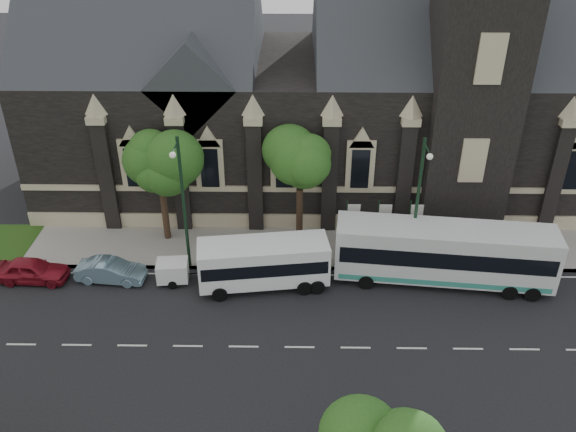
{
  "coord_description": "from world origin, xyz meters",
  "views": [
    {
      "loc": [
        2.72,
        -24.1,
        22.56
      ],
      "look_at": [
        2.3,
        6.0,
        4.6
      ],
      "focal_mm": 37.61,
      "sensor_mm": 36.0,
      "label": 1
    }
  ],
  "objects_px": {
    "street_lamp_mid": "(182,198)",
    "banner_flag_center": "(382,222)",
    "street_lamp_near": "(418,200)",
    "tour_coach": "(444,253)",
    "tree_walk_left": "(163,162)",
    "car_far_red": "(32,270)",
    "tree_walk_right": "(303,162)",
    "box_trailer": "(173,271)",
    "sedan": "(111,271)",
    "banner_flag_left": "(351,222)",
    "shuttle_bus": "(264,262)",
    "banner_flag_right": "(413,223)"
  },
  "relations": [
    {
      "from": "banner_flag_left",
      "to": "sedan",
      "type": "relative_size",
      "value": 0.94
    },
    {
      "from": "box_trailer",
      "to": "tree_walk_right",
      "type": "bearing_deg",
      "value": 26.96
    },
    {
      "from": "tree_walk_left",
      "to": "box_trailer",
      "type": "relative_size",
      "value": 2.76
    },
    {
      "from": "tree_walk_left",
      "to": "box_trailer",
      "type": "bearing_deg",
      "value": -78.26
    },
    {
      "from": "box_trailer",
      "to": "sedan",
      "type": "relative_size",
      "value": 0.65
    },
    {
      "from": "tree_walk_left",
      "to": "shuttle_bus",
      "type": "relative_size",
      "value": 0.95
    },
    {
      "from": "sedan",
      "to": "banner_flag_center",
      "type": "bearing_deg",
      "value": -73.72
    },
    {
      "from": "tour_coach",
      "to": "shuttle_bus",
      "type": "bearing_deg",
      "value": -170.7
    },
    {
      "from": "tree_walk_right",
      "to": "shuttle_bus",
      "type": "relative_size",
      "value": 0.97
    },
    {
      "from": "street_lamp_near",
      "to": "sedan",
      "type": "xyz_separation_m",
      "value": [
        -18.6,
        -1.29,
        -4.41
      ]
    },
    {
      "from": "tree_walk_right",
      "to": "banner_flag_center",
      "type": "xyz_separation_m",
      "value": [
        5.08,
        -1.71,
        -3.43
      ]
    },
    {
      "from": "sedan",
      "to": "car_far_red",
      "type": "relative_size",
      "value": 0.97
    },
    {
      "from": "box_trailer",
      "to": "banner_flag_center",
      "type": "bearing_deg",
      "value": 9.01
    },
    {
      "from": "street_lamp_mid",
      "to": "car_far_red",
      "type": "bearing_deg",
      "value": -171.77
    },
    {
      "from": "banner_flag_center",
      "to": "car_far_red",
      "type": "distance_m",
      "value": 22.01
    },
    {
      "from": "tree_walk_left",
      "to": "banner_flag_right",
      "type": "relative_size",
      "value": 1.91
    },
    {
      "from": "banner_flag_center",
      "to": "banner_flag_right",
      "type": "height_order",
      "value": "same"
    },
    {
      "from": "box_trailer",
      "to": "street_lamp_near",
      "type": "bearing_deg",
      "value": 0.22
    },
    {
      "from": "banner_flag_left",
      "to": "shuttle_bus",
      "type": "relative_size",
      "value": 0.5
    },
    {
      "from": "banner_flag_center",
      "to": "shuttle_bus",
      "type": "xyz_separation_m",
      "value": [
        -7.44,
        -3.53,
        -0.66
      ]
    },
    {
      "from": "banner_flag_left",
      "to": "banner_flag_center",
      "type": "xyz_separation_m",
      "value": [
        2.0,
        0.0,
        0.0
      ]
    },
    {
      "from": "street_lamp_near",
      "to": "sedan",
      "type": "relative_size",
      "value": 2.12
    },
    {
      "from": "street_lamp_near",
      "to": "tour_coach",
      "type": "bearing_deg",
      "value": -31.05
    },
    {
      "from": "street_lamp_mid",
      "to": "box_trailer",
      "type": "bearing_deg",
      "value": -118.9
    },
    {
      "from": "shuttle_bus",
      "to": "street_lamp_near",
      "type": "bearing_deg",
      "value": 2.38
    },
    {
      "from": "banner_flag_center",
      "to": "shuttle_bus",
      "type": "relative_size",
      "value": 0.5
    },
    {
      "from": "banner_flag_left",
      "to": "street_lamp_near",
      "type": "bearing_deg",
      "value": -27.18
    },
    {
      "from": "street_lamp_near",
      "to": "banner_flag_right",
      "type": "xyz_separation_m",
      "value": [
        0.29,
        1.91,
        -2.73
      ]
    },
    {
      "from": "banner_flag_right",
      "to": "box_trailer",
      "type": "bearing_deg",
      "value": -167.68
    },
    {
      "from": "tree_walk_right",
      "to": "street_lamp_near",
      "type": "relative_size",
      "value": 0.87
    },
    {
      "from": "street_lamp_near",
      "to": "sedan",
      "type": "bearing_deg",
      "value": -176.02
    },
    {
      "from": "box_trailer",
      "to": "shuttle_bus",
      "type": "bearing_deg",
      "value": -7.58
    },
    {
      "from": "street_lamp_mid",
      "to": "banner_flag_center",
      "type": "distance_m",
      "value": 12.73
    },
    {
      "from": "street_lamp_near",
      "to": "sedan",
      "type": "height_order",
      "value": "street_lamp_near"
    },
    {
      "from": "street_lamp_mid",
      "to": "car_far_red",
      "type": "distance_m",
      "value": 10.47
    },
    {
      "from": "tour_coach",
      "to": "box_trailer",
      "type": "xyz_separation_m",
      "value": [
        -16.48,
        -0.34,
        -1.23
      ]
    },
    {
      "from": "banner_flag_right",
      "to": "box_trailer",
      "type": "xyz_separation_m",
      "value": [
        -15.05,
        -3.29,
        -1.56
      ]
    },
    {
      "from": "tree_walk_right",
      "to": "sedan",
      "type": "relative_size",
      "value": 1.84
    },
    {
      "from": "street_lamp_near",
      "to": "tree_walk_left",
      "type": "bearing_deg",
      "value": 167.13
    },
    {
      "from": "tree_walk_left",
      "to": "street_lamp_near",
      "type": "relative_size",
      "value": 0.85
    },
    {
      "from": "street_lamp_near",
      "to": "banner_flag_left",
      "type": "bearing_deg",
      "value": 152.82
    },
    {
      "from": "banner_flag_right",
      "to": "shuttle_bus",
      "type": "height_order",
      "value": "banner_flag_right"
    },
    {
      "from": "tree_walk_left",
      "to": "street_lamp_mid",
      "type": "xyz_separation_m",
      "value": [
        1.8,
        -3.61,
        -0.62
      ]
    },
    {
      "from": "sedan",
      "to": "banner_flag_left",
      "type": "bearing_deg",
      "value": -72.32
    },
    {
      "from": "tree_walk_left",
      "to": "tour_coach",
      "type": "height_order",
      "value": "tree_walk_left"
    },
    {
      "from": "banner_flag_right",
      "to": "tour_coach",
      "type": "relative_size",
      "value": 0.3
    },
    {
      "from": "street_lamp_near",
      "to": "street_lamp_mid",
      "type": "xyz_separation_m",
      "value": [
        -14.0,
        0.0,
        0.0
      ]
    },
    {
      "from": "car_far_red",
      "to": "street_lamp_near",
      "type": "bearing_deg",
      "value": -84.13
    },
    {
      "from": "street_lamp_near",
      "to": "car_far_red",
      "type": "relative_size",
      "value": 2.05
    },
    {
      "from": "box_trailer",
      "to": "tree_walk_left",
      "type": "bearing_deg",
      "value": 96.62
    }
  ]
}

